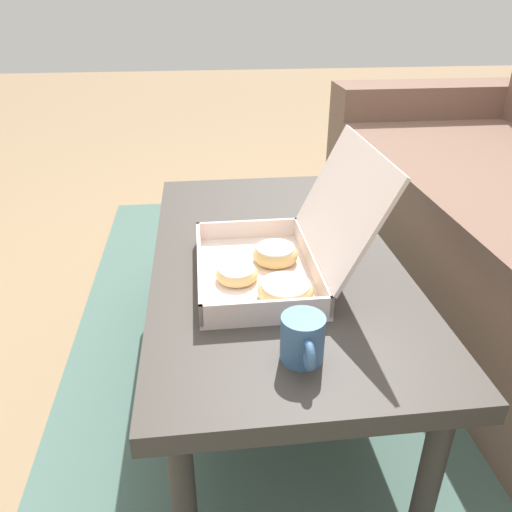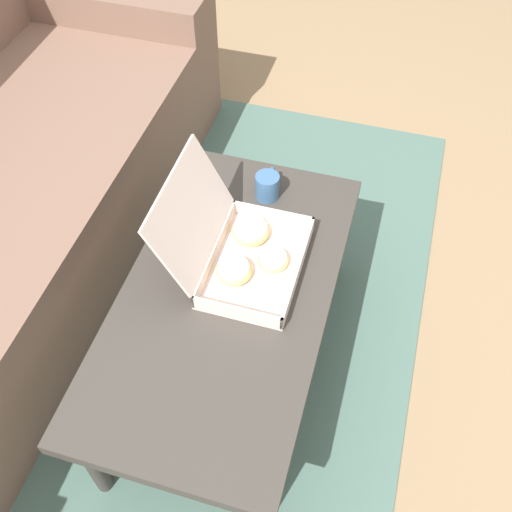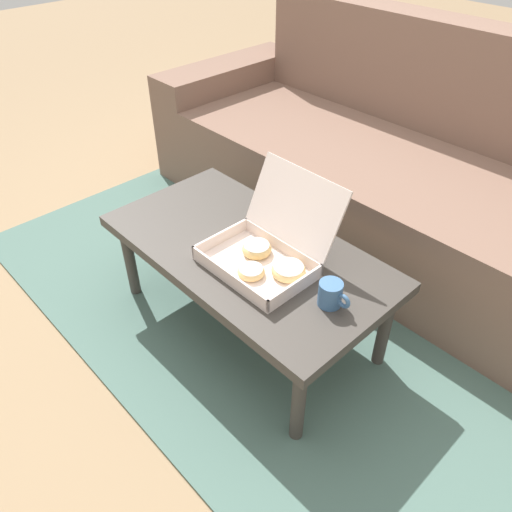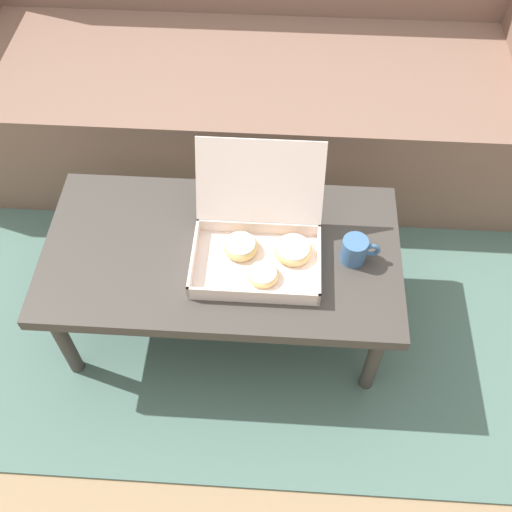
% 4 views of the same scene
% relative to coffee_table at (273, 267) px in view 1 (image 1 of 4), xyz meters
% --- Properties ---
extents(ground_plane, '(12.00, 12.00, 0.00)m').
position_rel_coffee_table_xyz_m(ground_plane, '(0.00, 0.09, -0.35)').
color(ground_plane, '#937756').
extents(area_rug, '(2.59, 1.91, 0.01)m').
position_rel_coffee_table_xyz_m(area_rug, '(0.00, 0.39, -0.35)').
color(area_rug, '#4C6B60').
rests_on(area_rug, ground_plane).
extents(coffee_table, '(1.06, 0.56, 0.39)m').
position_rel_coffee_table_xyz_m(coffee_table, '(0.00, 0.00, 0.00)').
color(coffee_table, '#3D3833').
rests_on(coffee_table, ground_plane).
extents(pastry_box, '(0.37, 0.36, 0.28)m').
position_rel_coffee_table_xyz_m(pastry_box, '(0.12, -0.00, 0.09)').
color(pastry_box, silver).
rests_on(pastry_box, coffee_table).
extents(coffee_mug, '(0.11, 0.07, 0.08)m').
position_rel_coffee_table_xyz_m(coffee_mug, '(0.39, -0.01, 0.08)').
color(coffee_mug, '#3D6693').
rests_on(coffee_mug, coffee_table).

